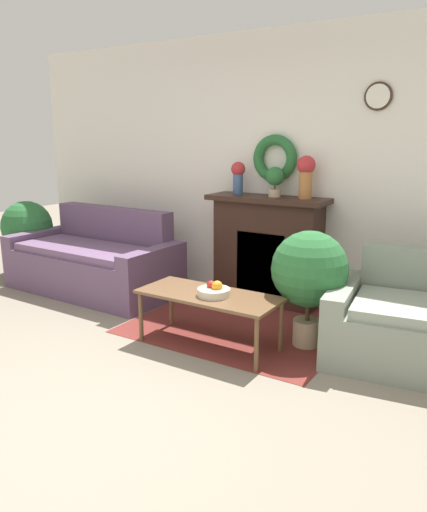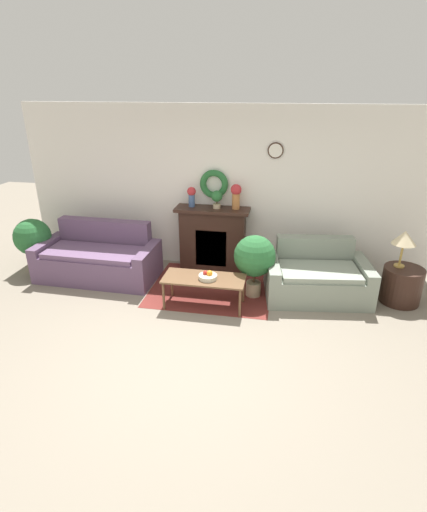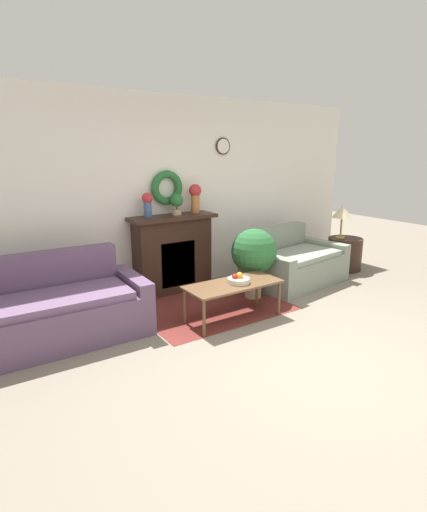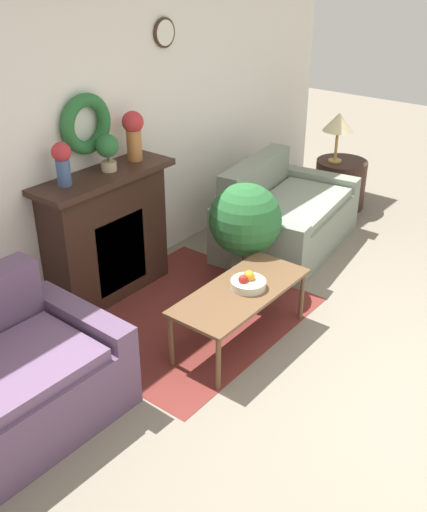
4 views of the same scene
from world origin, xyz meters
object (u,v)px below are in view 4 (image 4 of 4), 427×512
object	(u,v)px
vase_on_mantel_right	(133,132)
potted_plant_on_mantel	(107,149)
coffee_table	(241,295)
potted_plant_floor_by_loveseat	(245,222)
fireplace	(107,235)
side_table_by_loveseat	(340,184)
vase_on_mantel_left	(62,161)
fruit_bowl	(248,282)
table_lamp	(339,123)
loveseat_right	(284,217)

from	to	relation	value
vase_on_mantel_right	potted_plant_on_mantel	world-z (taller)	vase_on_mantel_right
coffee_table	potted_plant_floor_by_loveseat	xyz separation A→B (m)	(0.67, 0.44, 0.22)
fireplace	vase_on_mantel_right	world-z (taller)	vase_on_mantel_right
fireplace	side_table_by_loveseat	bearing A→B (deg)	-12.42
vase_on_mantel_left	vase_on_mantel_right	bearing A→B (deg)	0.00
fruit_bowl	vase_on_mantel_right	distance (m)	1.57
fireplace	side_table_by_loveseat	world-z (taller)	fireplace
table_lamp	vase_on_mantel_right	xyz separation A→B (m)	(-2.47, 0.59, 0.36)
coffee_table	potted_plant_on_mantel	size ratio (longest dim) A/B	3.97
fireplace	loveseat_right	distance (m)	1.85
table_lamp	vase_on_mantel_right	bearing A→B (deg)	166.51
fruit_bowl	potted_plant_on_mantel	size ratio (longest dim) A/B	0.89
loveseat_right	side_table_by_loveseat	bearing A→B (deg)	-6.75
fruit_bowl	loveseat_right	bearing A→B (deg)	22.66
vase_on_mantel_right	potted_plant_floor_by_loveseat	world-z (taller)	vase_on_mantel_right
loveseat_right	potted_plant_floor_by_loveseat	distance (m)	1.00
potted_plant_floor_by_loveseat	fruit_bowl	bearing A→B (deg)	-142.70
fruit_bowl	table_lamp	bearing A→B (deg)	14.95
potted_plant_on_mantel	vase_on_mantel_right	bearing A→B (deg)	3.70
vase_on_mantel_left	table_lamp	bearing A→B (deg)	-10.48
vase_on_mantel_right	vase_on_mantel_left	bearing A→B (deg)	180.00
loveseat_right	coffee_table	distance (m)	1.71
table_lamp	loveseat_right	bearing A→B (deg)	-176.28
table_lamp	vase_on_mantel_left	bearing A→B (deg)	169.52
coffee_table	vase_on_mantel_right	bearing A→B (deg)	78.29
side_table_by_loveseat	vase_on_mantel_left	bearing A→B (deg)	168.79
potted_plant_on_mantel	side_table_by_loveseat	bearing A→B (deg)	-12.45
fruit_bowl	side_table_by_loveseat	xyz separation A→B (m)	(2.74, 0.66, -0.22)
loveseat_right	vase_on_mantel_left	size ratio (longest dim) A/B	4.92
potted_plant_floor_by_loveseat	table_lamp	bearing A→B (deg)	6.96
table_lamp	potted_plant_on_mantel	world-z (taller)	potted_plant_on_mantel
fireplace	vase_on_mantel_left	xyz separation A→B (m)	(-0.35, 0.01, 0.73)
vase_on_mantel_right	potted_plant_floor_by_loveseat	size ratio (longest dim) A/B	0.42
potted_plant_on_mantel	coffee_table	bearing A→B (deg)	-88.07
fruit_bowl	vase_on_mantel_right	world-z (taller)	vase_on_mantel_right
loveseat_right	vase_on_mantel_left	distance (m)	2.38
side_table_by_loveseat	table_lamp	distance (m)	0.71
vase_on_mantel_left	vase_on_mantel_right	distance (m)	0.73
loveseat_right	side_table_by_loveseat	size ratio (longest dim) A/B	2.86
vase_on_mantel_left	vase_on_mantel_right	xyz separation A→B (m)	(0.73, 0.00, 0.05)
table_lamp	potted_plant_floor_by_loveseat	world-z (taller)	table_lamp
fireplace	coffee_table	xyz separation A→B (m)	(0.11, -1.28, -0.15)
fireplace	loveseat_right	size ratio (longest dim) A/B	0.76
side_table_by_loveseat	vase_on_mantel_left	world-z (taller)	vase_on_mantel_left
fireplace	vase_on_mantel_left	size ratio (longest dim) A/B	3.73
coffee_table	potted_plant_on_mantel	distance (m)	1.53
fireplace	side_table_by_loveseat	distance (m)	3.00
table_lamp	potted_plant_on_mantel	size ratio (longest dim) A/B	1.85
fireplace	potted_plant_on_mantel	distance (m)	0.72
loveseat_right	fruit_bowl	world-z (taller)	loveseat_right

